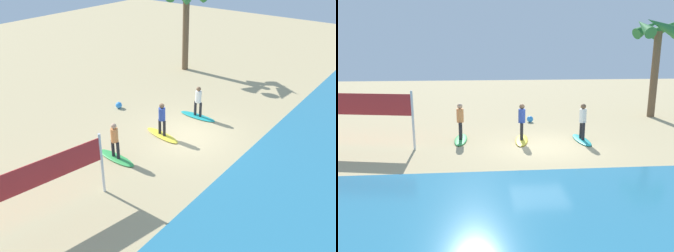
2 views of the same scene
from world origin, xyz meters
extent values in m
plane|color=tan|center=(0.00, 0.00, 0.00)|extent=(60.00, 60.00, 0.00)
ellipsoid|color=teal|center=(-2.07, -0.72, 0.04)|extent=(0.62, 2.11, 0.09)
cylinder|color=#232328|center=(-2.07, -0.56, 0.48)|extent=(0.14, 0.14, 0.78)
cylinder|color=#232328|center=(-2.06, -0.88, 0.48)|extent=(0.14, 0.14, 0.78)
cylinder|color=white|center=(-2.07, -0.72, 1.18)|extent=(0.32, 0.32, 0.62)
sphere|color=brown|center=(-2.07, -0.72, 1.61)|extent=(0.24, 0.24, 0.24)
ellipsoid|color=yellow|center=(0.70, -0.94, 0.04)|extent=(0.89, 2.16, 0.09)
cylinder|color=#232328|center=(0.72, -0.78, 0.48)|extent=(0.14, 0.14, 0.78)
cylinder|color=#232328|center=(0.67, -1.10, 0.48)|extent=(0.14, 0.14, 0.78)
cylinder|color=#334CAD|center=(0.70, -0.94, 1.18)|extent=(0.32, 0.32, 0.62)
sphere|color=brown|center=(0.70, -0.94, 1.61)|extent=(0.24, 0.24, 0.24)
ellipsoid|color=green|center=(3.49, -1.27, 0.04)|extent=(0.64, 2.12, 0.09)
cylinder|color=#232328|center=(3.50, -1.11, 0.48)|extent=(0.14, 0.14, 0.78)
cylinder|color=#232328|center=(3.49, -1.43, 0.48)|extent=(0.14, 0.14, 0.78)
cylinder|color=#E58C4C|center=(3.49, -1.27, 1.18)|extent=(0.32, 0.32, 0.62)
sphere|color=tan|center=(3.49, -1.27, 1.61)|extent=(0.24, 0.24, 0.24)
cylinder|color=silver|center=(5.37, -0.02, 1.25)|extent=(0.10, 0.10, 2.50)
cylinder|color=brown|center=(-8.01, -5.76, 2.56)|extent=(0.44, 0.44, 5.11)
sphere|color=#338CE5|center=(-0.31, -4.84, 0.18)|extent=(0.36, 0.36, 0.36)
camera|label=1|loc=(12.70, 8.68, 8.71)|focal=39.02mm
camera|label=2|loc=(2.74, 13.99, 4.24)|focal=36.26mm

